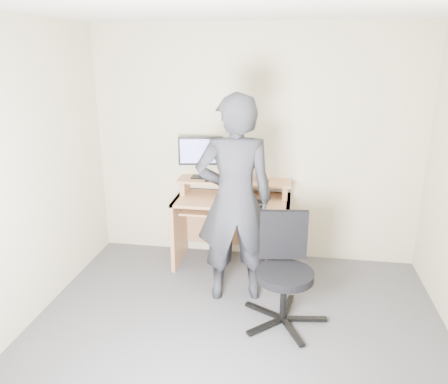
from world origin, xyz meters
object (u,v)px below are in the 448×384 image
(monitor, at_px, (201,153))
(person, at_px, (235,201))
(desk, at_px, (233,214))
(office_chair, at_px, (284,266))

(monitor, relative_size, person, 0.25)
(desk, xyz_separation_m, office_chair, (0.57, -1.02, -0.05))
(desk, distance_m, person, 0.82)
(desk, xyz_separation_m, person, (0.11, -0.71, 0.40))
(office_chair, xyz_separation_m, person, (-0.46, 0.31, 0.45))
(desk, bearing_deg, monitor, 165.88)
(monitor, height_order, office_chair, monitor)
(monitor, bearing_deg, person, -69.82)
(monitor, relative_size, office_chair, 0.51)
(desk, bearing_deg, office_chair, -60.66)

